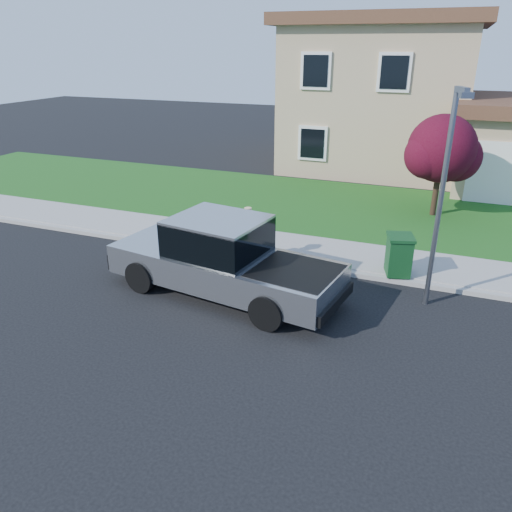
# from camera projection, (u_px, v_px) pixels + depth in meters

# --- Properties ---
(ground) EXTENTS (80.00, 80.00, 0.00)m
(ground) POSITION_uv_depth(u_px,v_px,m) (256.00, 316.00, 11.19)
(ground) COLOR black
(ground) RESTS_ON ground
(curb) EXTENTS (40.00, 0.20, 0.12)m
(curb) POSITION_uv_depth(u_px,v_px,m) (331.00, 270.00, 13.31)
(curb) COLOR gray
(curb) RESTS_ON ground
(sidewalk) EXTENTS (40.00, 2.00, 0.15)m
(sidewalk) POSITION_uv_depth(u_px,v_px,m) (340.00, 255.00, 14.25)
(sidewalk) COLOR gray
(sidewalk) RESTS_ON ground
(lawn) EXTENTS (40.00, 7.00, 0.10)m
(lawn) POSITION_uv_depth(u_px,v_px,m) (367.00, 211.00, 18.12)
(lawn) COLOR #133D11
(lawn) RESTS_ON ground
(house) EXTENTS (14.00, 11.30, 6.85)m
(house) POSITION_uv_depth(u_px,v_px,m) (408.00, 101.00, 23.55)
(house) COLOR tan
(house) RESTS_ON ground
(pickup_truck) EXTENTS (6.04, 2.81, 1.91)m
(pickup_truck) POSITION_uv_depth(u_px,v_px,m) (223.00, 260.00, 11.88)
(pickup_truck) COLOR black
(pickup_truck) RESTS_ON ground
(woman) EXTENTS (0.63, 0.53, 1.63)m
(woman) POSITION_uv_depth(u_px,v_px,m) (248.00, 238.00, 13.53)
(woman) COLOR tan
(woman) RESTS_ON ground
(ornamental_tree) EXTENTS (2.51, 2.26, 3.45)m
(ornamental_tree) POSITION_uv_depth(u_px,v_px,m) (443.00, 152.00, 16.68)
(ornamental_tree) COLOR black
(ornamental_tree) RESTS_ON lawn
(trash_bin) EXTENTS (0.81, 0.88, 1.04)m
(trash_bin) POSITION_uv_depth(u_px,v_px,m) (399.00, 255.00, 12.72)
(trash_bin) COLOR #103C19
(trash_bin) RESTS_ON sidewalk
(street_lamp) EXTENTS (0.38, 0.63, 4.87)m
(street_lamp) POSITION_uv_depth(u_px,v_px,m) (443.00, 190.00, 10.60)
(street_lamp) COLOR slate
(street_lamp) RESTS_ON ground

